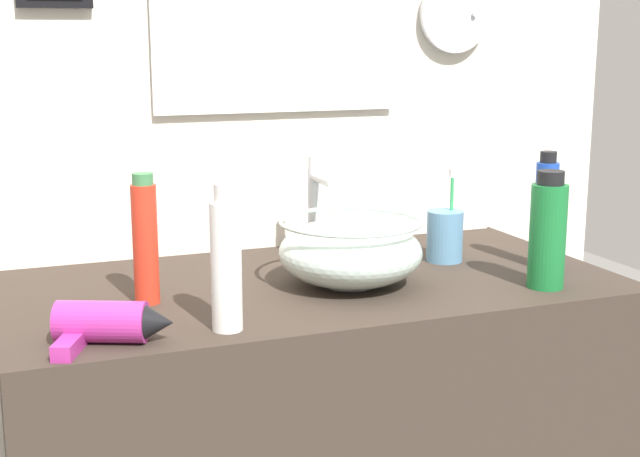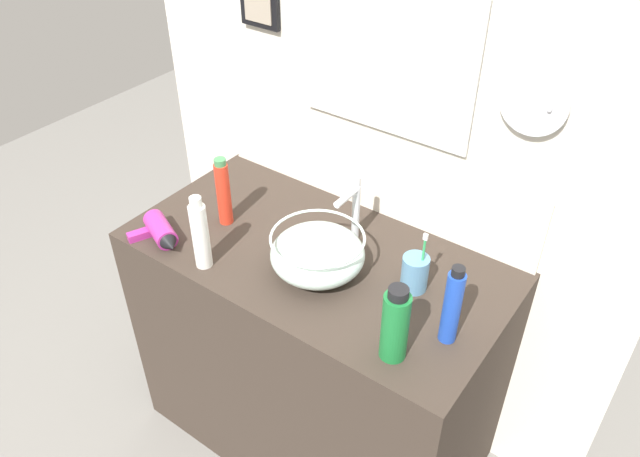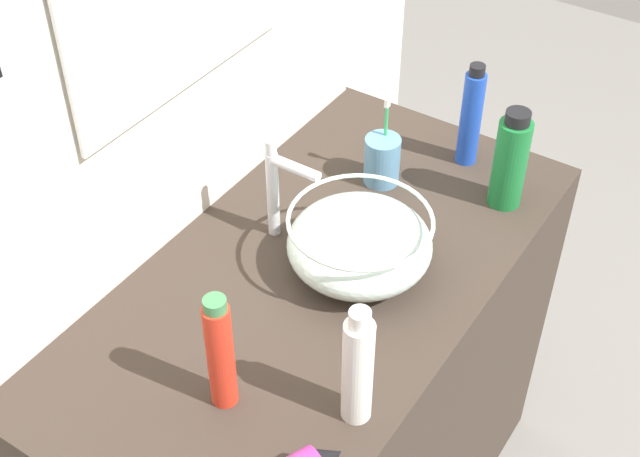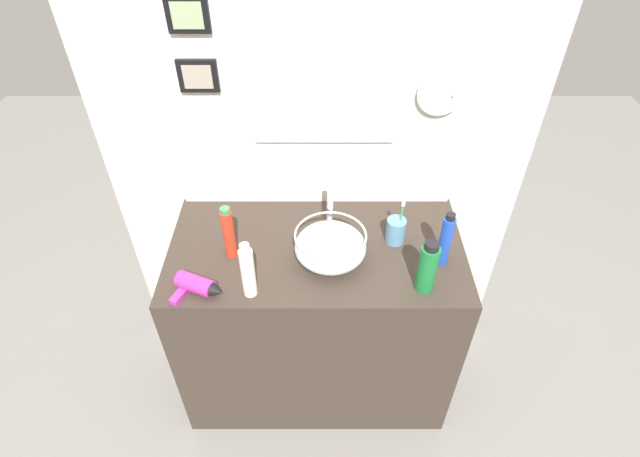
% 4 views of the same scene
% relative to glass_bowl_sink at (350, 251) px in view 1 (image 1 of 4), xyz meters
% --- Properties ---
extents(back_panel, '(1.75, 0.09, 2.40)m').
position_rel_glass_bowl_sink_xyz_m(back_panel, '(-0.05, 0.40, 0.25)').
color(back_panel, silver).
rests_on(back_panel, ground).
extents(glass_bowl_sink, '(0.27, 0.27, 0.13)m').
position_rel_glass_bowl_sink_xyz_m(glass_bowl_sink, '(0.00, 0.00, 0.00)').
color(glass_bowl_sink, silver).
rests_on(glass_bowl_sink, vanity_counter).
extents(faucet, '(0.02, 0.12, 0.22)m').
position_rel_glass_bowl_sink_xyz_m(faucet, '(0.00, 0.18, 0.06)').
color(faucet, silver).
rests_on(faucet, vanity_counter).
extents(hair_drier, '(0.20, 0.14, 0.06)m').
position_rel_glass_bowl_sink_xyz_m(hair_drier, '(-0.47, -0.17, -0.04)').
color(hair_drier, '#B22D8C').
rests_on(hair_drier, vanity_counter).
extents(toothbrush_cup, '(0.08, 0.08, 0.19)m').
position_rel_glass_bowl_sink_xyz_m(toothbrush_cup, '(0.26, 0.10, -0.01)').
color(toothbrush_cup, '#598CB2').
rests_on(toothbrush_cup, vanity_counter).
extents(spray_bottle, '(0.04, 0.04, 0.23)m').
position_rel_glass_bowl_sink_xyz_m(spray_bottle, '(-0.38, 0.02, 0.05)').
color(spray_bottle, red).
rests_on(spray_bottle, vanity_counter).
extents(shampoo_bottle, '(0.05, 0.05, 0.24)m').
position_rel_glass_bowl_sink_xyz_m(shampoo_bottle, '(-0.29, -0.17, 0.04)').
color(shampoo_bottle, white).
rests_on(shampoo_bottle, vanity_counter).
extents(lotion_bottle, '(0.05, 0.05, 0.24)m').
position_rel_glass_bowl_sink_xyz_m(lotion_bottle, '(0.42, -0.02, 0.05)').
color(lotion_bottle, blue).
rests_on(lotion_bottle, vanity_counter).
extents(soap_dispenser, '(0.07, 0.07, 0.22)m').
position_rel_glass_bowl_sink_xyz_m(soap_dispenser, '(0.34, -0.14, 0.04)').
color(soap_dispenser, '#197233').
rests_on(soap_dispenser, vanity_counter).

